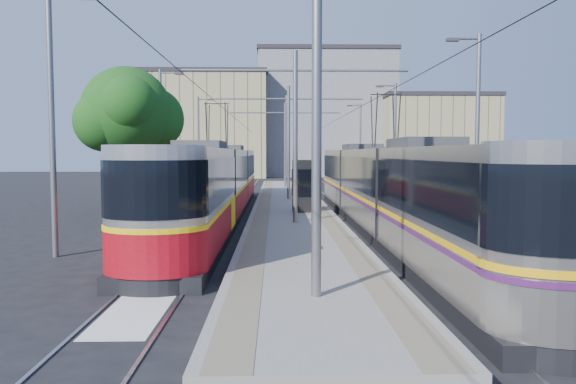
{
  "coord_description": "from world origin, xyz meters",
  "views": [
    {
      "loc": [
        -0.8,
        -15.02,
        3.16
      ],
      "look_at": [
        -0.31,
        7.29,
        1.6
      ],
      "focal_mm": 35.0,
      "sensor_mm": 36.0,
      "label": 1
    }
  ],
  "objects": [
    {
      "name": "street_lamps",
      "position": [
        -0.0,
        21.0,
        4.18
      ],
      "size": [
        15.18,
        38.22,
        8.0
      ],
      "color": "slate",
      "rests_on": "ground"
    },
    {
      "name": "tree",
      "position": [
        -8.43,
        15.48,
        5.23
      ],
      "size": [
        5.32,
        4.92,
        7.73
      ],
      "color": "#382314",
      "rests_on": "ground"
    },
    {
      "name": "platform",
      "position": [
        0.0,
        17.0,
        0.15
      ],
      "size": [
        4.0,
        50.0,
        0.3
      ],
      "primitive_type": "cube",
      "color": "gray",
      "rests_on": "ground"
    },
    {
      "name": "building_centre",
      "position": [
        6.0,
        64.0,
        8.46
      ],
      "size": [
        18.36,
        14.28,
        16.89
      ],
      "color": "gray",
      "rests_on": "ground"
    },
    {
      "name": "building_left",
      "position": [
        -10.0,
        60.0,
        6.78
      ],
      "size": [
        16.32,
        12.24,
        13.53
      ],
      "color": "tan",
      "rests_on": "ground"
    },
    {
      "name": "rails",
      "position": [
        0.0,
        17.0,
        0.02
      ],
      "size": [
        8.71,
        70.0,
        0.03
      ],
      "color": "gray",
      "rests_on": "ground"
    },
    {
      "name": "tram_right",
      "position": [
        3.6,
        7.58,
        1.86
      ],
      "size": [
        2.43,
        30.04,
        5.5
      ],
      "color": "black",
      "rests_on": "ground"
    },
    {
      "name": "tram_left",
      "position": [
        -3.6,
        11.97,
        1.71
      ],
      "size": [
        2.43,
        29.83,
        5.5
      ],
      "color": "black",
      "rests_on": "ground"
    },
    {
      "name": "shelter",
      "position": [
        0.48,
        12.13,
        1.62
      ],
      "size": [
        1.0,
        1.29,
        2.52
      ],
      "rotation": [
        0.0,
        0.0,
        0.3
      ],
      "color": "black",
      "rests_on": "platform"
    },
    {
      "name": "tactile_strip_left",
      "position": [
        -1.45,
        17.0,
        0.3
      ],
      "size": [
        0.7,
        50.0,
        0.01
      ],
      "primitive_type": "cube",
      "color": "gray",
      "rests_on": "platform"
    },
    {
      "name": "catenary",
      "position": [
        0.0,
        14.15,
        4.52
      ],
      "size": [
        9.2,
        70.0,
        7.0
      ],
      "color": "slate",
      "rests_on": "platform"
    },
    {
      "name": "building_right",
      "position": [
        20.0,
        58.0,
        5.31
      ],
      "size": [
        14.28,
        10.2,
        10.61
      ],
      "color": "tan",
      "rests_on": "ground"
    },
    {
      "name": "tactile_strip_right",
      "position": [
        1.45,
        17.0,
        0.3
      ],
      "size": [
        0.7,
        50.0,
        0.01
      ],
      "primitive_type": "cube",
      "color": "gray",
      "rests_on": "platform"
    },
    {
      "name": "ground",
      "position": [
        0.0,
        0.0,
        0.0
      ],
      "size": [
        160.0,
        160.0,
        0.0
      ],
      "primitive_type": "plane",
      "color": "black",
      "rests_on": "ground"
    },
    {
      "name": "track_arrow",
      "position": [
        -3.6,
        -3.0,
        0.01
      ],
      "size": [
        1.2,
        5.0,
        0.01
      ],
      "primitive_type": "cube",
      "color": "silver",
      "rests_on": "ground"
    }
  ]
}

